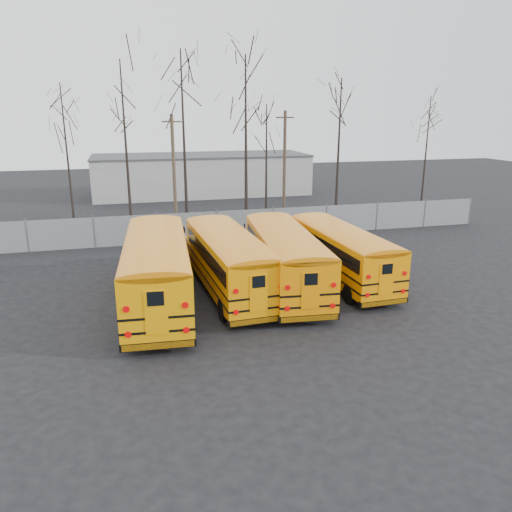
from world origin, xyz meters
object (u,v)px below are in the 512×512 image
object	(u,v)px
bus_d	(340,249)
utility_pole_left	(174,169)
bus_a	(157,264)
utility_pole_right	(284,161)
bus_c	(284,254)
bus_b	(228,257)

from	to	relation	value
bus_d	utility_pole_left	world-z (taller)	utility_pole_left
bus_a	utility_pole_right	distance (m)	23.02
bus_a	utility_pole_right	bearing A→B (deg)	61.83
bus_d	utility_pole_right	size ratio (longest dim) A/B	1.20
bus_c	utility_pole_left	world-z (taller)	utility_pole_left
bus_a	utility_pole_left	bearing A→B (deg)	85.44
bus_d	utility_pole_left	distance (m)	17.49
bus_a	bus_d	world-z (taller)	bus_a
bus_d	utility_pole_right	world-z (taller)	utility_pole_right
bus_c	utility_pole_left	size ratio (longest dim) A/B	1.34
bus_a	utility_pole_left	size ratio (longest dim) A/B	1.44
bus_b	bus_c	distance (m)	2.78
bus_a	bus_c	world-z (taller)	bus_a
bus_c	bus_d	xyz separation A→B (m)	(3.19, 0.53, -0.12)
bus_d	utility_pole_left	xyz separation A→B (m)	(-6.82, 15.90, 2.58)
bus_c	utility_pole_right	bearing A→B (deg)	77.64
bus_b	bus_d	xyz separation A→B (m)	(5.96, 0.26, -0.10)
bus_b	utility_pole_right	bearing A→B (deg)	61.72
bus_c	utility_pole_right	distance (m)	19.84
bus_a	utility_pole_right	size ratio (longest dim) A/B	1.39
bus_c	bus_d	bearing A→B (deg)	14.74
bus_b	utility_pole_right	size ratio (longest dim) A/B	1.28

